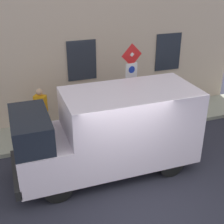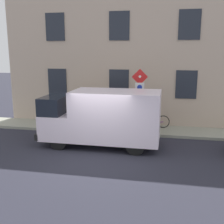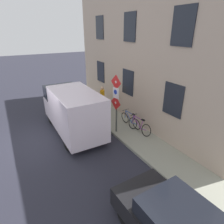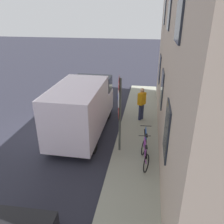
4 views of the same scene
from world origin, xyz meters
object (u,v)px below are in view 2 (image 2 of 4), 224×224
object	(u,v)px
bicycle_purple	(153,121)
pedestrian	(85,109)
sign_post_stacked	(139,94)
delivery_van	(103,117)
bicycle_blue	(138,120)

from	to	relation	value
bicycle_purple	pedestrian	distance (m)	3.78
sign_post_stacked	delivery_van	bearing A→B (deg)	143.12
sign_post_stacked	bicycle_purple	world-z (taller)	sign_post_stacked
delivery_van	sign_post_stacked	bearing A→B (deg)	-126.60
bicycle_purple	bicycle_blue	world-z (taller)	same
sign_post_stacked	bicycle_blue	world-z (taller)	sign_post_stacked
sign_post_stacked	bicycle_blue	bearing A→B (deg)	8.09
delivery_van	bicycle_purple	world-z (taller)	delivery_van
bicycle_purple	pedestrian	bearing A→B (deg)	-1.65
bicycle_purple	delivery_van	bearing A→B (deg)	48.32
delivery_van	pedestrian	distance (m)	3.14
bicycle_purple	pedestrian	xyz separation A→B (m)	(-0.33, 3.73, 0.56)
sign_post_stacked	delivery_van	xyz separation A→B (m)	(-1.90, 1.43, -0.79)
sign_post_stacked	delivery_van	distance (m)	2.51
delivery_van	pedestrian	size ratio (longest dim) A/B	3.10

